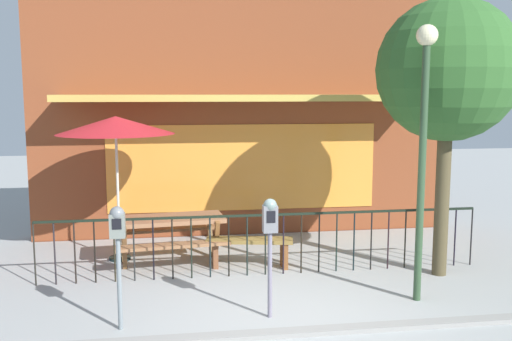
{
  "coord_description": "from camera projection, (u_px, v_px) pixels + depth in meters",
  "views": [
    {
      "loc": [
        -1.42,
        -6.68,
        2.82
      ],
      "look_at": [
        -0.09,
        2.2,
        1.59
      ],
      "focal_mm": 39.96,
      "sensor_mm": 36.0,
      "label": 1
    }
  ],
  "objects": [
    {
      "name": "ground",
      "position": [
        289.0,
        319.0,
        7.13
      ],
      "size": [
        40.0,
        40.0,
        0.0
      ],
      "primitive_type": "plane",
      "color": "#9B9E9D"
    },
    {
      "name": "street_lamp",
      "position": [
        424.0,
        122.0,
        7.48
      ],
      "size": [
        0.28,
        0.28,
        3.69
      ],
      "color": "#2E482D",
      "rests_on": "ground"
    },
    {
      "name": "patio_umbrella",
      "position": [
        116.0,
        126.0,
        9.38
      ],
      "size": [
        1.94,
        1.94,
        2.43
      ],
      "color": "black",
      "rests_on": "ground"
    },
    {
      "name": "parking_meter_far",
      "position": [
        118.0,
        235.0,
        6.68
      ],
      "size": [
        0.18,
        0.17,
        1.5
      ],
      "color": "slate",
      "rests_on": "ground"
    },
    {
      "name": "picnic_table_left",
      "position": [
        169.0,
        227.0,
        9.43
      ],
      "size": [
        1.94,
        1.55,
        0.79
      ],
      "color": "#8F6040",
      "rests_on": "ground"
    },
    {
      "name": "curb_edge",
      "position": [
        297.0,
        334.0,
        6.69
      ],
      "size": [
        11.43,
        0.2,
        0.11
      ],
      "primitive_type": "cube",
      "color": "gray",
      "rests_on": "ground"
    },
    {
      "name": "pub_storefront",
      "position": [
        242.0,
        106.0,
        11.29
      ],
      "size": [
        8.16,
        1.5,
        5.14
      ],
      "color": "#522B1A",
      "rests_on": "ground"
    },
    {
      "name": "patio_bench",
      "position": [
        250.0,
        246.0,
        9.22
      ],
      "size": [
        1.43,
        0.57,
        0.48
      ],
      "color": "olive",
      "rests_on": "ground"
    },
    {
      "name": "parking_meter_near",
      "position": [
        270.0,
        226.0,
        7.05
      ],
      "size": [
        0.18,
        0.17,
        1.53
      ],
      "color": "slate",
      "rests_on": "ground"
    },
    {
      "name": "street_tree",
      "position": [
        448.0,
        71.0,
        8.48
      ],
      "size": [
        2.14,
        2.14,
        4.23
      ],
      "color": "#4B412A",
      "rests_on": "ground"
    },
    {
      "name": "patio_fence_front",
      "position": [
        265.0,
        233.0,
        8.8
      ],
      "size": [
        6.88,
        0.04,
        0.97
      ],
      "color": "black",
      "rests_on": "ground"
    }
  ]
}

